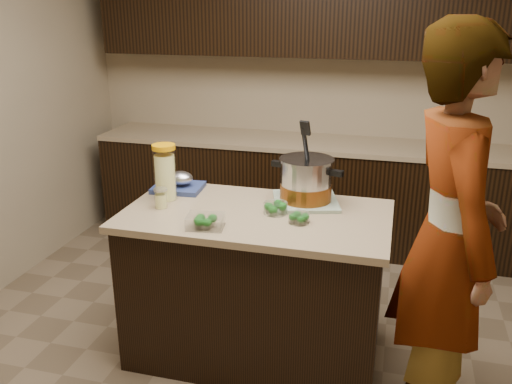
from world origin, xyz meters
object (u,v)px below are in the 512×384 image
Objects in this scene: island at (256,285)px; stock_pot at (306,182)px; lemonade_pitcher at (165,174)px; person at (449,242)px.

stock_pot reaches higher than island.
person is (1.54, -0.37, -0.08)m from lemonade_pitcher.
person reaches higher than stock_pot.
lemonade_pitcher is at bearing -154.45° from stock_pot.
island is 3.30× the size of stock_pot.
stock_pot is at bearing 41.51° from person.
lemonade_pitcher is 0.17× the size of person.
person is (0.98, -0.30, 0.52)m from island.
stock_pot is 1.37× the size of lemonade_pitcher.
lemonade_pitcher is 1.59m from person.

